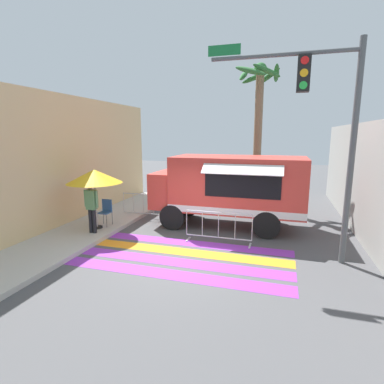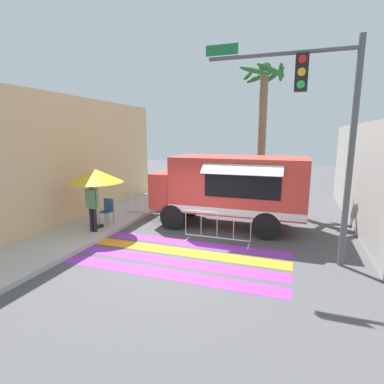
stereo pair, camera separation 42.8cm
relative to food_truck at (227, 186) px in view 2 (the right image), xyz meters
name	(u,v)px [view 2 (the right image)]	position (x,y,z in m)	size (l,w,h in m)	color
ground_plane	(178,256)	(-0.72, -3.28, -1.60)	(60.00, 60.00, 0.00)	#4C4C4F
sidewalk_left	(42,235)	(-5.80, -3.28, -1.52)	(4.40, 16.00, 0.14)	#B7B5AD
building_left_facade	(32,165)	(-5.93, -3.28, 0.89)	(0.25, 16.00, 4.97)	#DBBC84
concrete_wall_right	(370,184)	(4.66, -0.28, 0.36)	(0.20, 16.00, 3.91)	gray
crosswalk_painted	(177,256)	(-0.72, -3.36, -1.59)	(6.40, 2.84, 0.01)	purple
food_truck	(227,186)	(0.00, 0.00, 0.00)	(5.67, 2.68, 2.69)	#D13D33
traffic_signal_pole	(322,114)	(2.94, -2.44, 2.42)	(3.94, 0.29, 5.90)	#515456
patio_umbrella	(96,176)	(-4.34, -2.07, 0.44)	(1.93, 1.93, 2.14)	black
folding_chair	(107,209)	(-4.25, -1.62, -0.86)	(0.41, 0.41, 0.97)	#4C4C51
vendor_person	(92,203)	(-4.17, -2.58, -0.43)	(0.53, 0.24, 1.78)	black
barricade_front	(217,228)	(0.10, -1.92, -1.08)	(2.19, 0.44, 1.04)	#B7BABF
barricade_side	(146,206)	(-3.57, 0.15, -1.08)	(1.90, 0.44, 1.04)	#B7BABF
palm_tree	(263,112)	(0.78, 3.83, 2.96)	(2.19, 2.28, 6.76)	#7A664C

